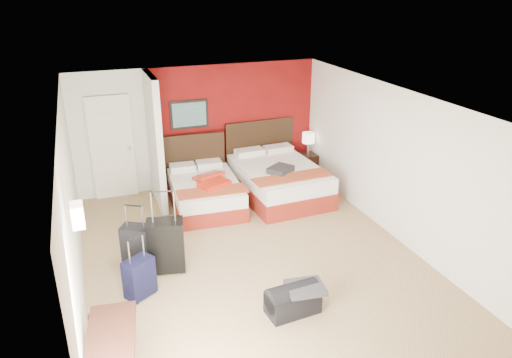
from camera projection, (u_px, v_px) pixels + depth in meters
name	position (u px, v px, depth m)	size (l,w,h in m)	color
ground	(253.00, 259.00, 7.57)	(6.50, 6.50, 0.00)	tan
room_walls	(142.00, 165.00, 7.87)	(5.02, 6.52, 2.50)	silver
red_accent_panel	(234.00, 124.00, 10.13)	(3.50, 0.04, 2.50)	maroon
partition_wall	(155.00, 141.00, 9.03)	(0.12, 1.20, 2.50)	silver
entry_door	(112.00, 148.00, 9.39)	(0.82, 0.06, 2.05)	silver
bed_left	(205.00, 194.00, 9.22)	(1.24, 1.77, 0.53)	white
bed_right	(279.00, 181.00, 9.67)	(1.48, 2.12, 0.64)	white
red_suitcase_open	(211.00, 180.00, 9.04)	(0.54, 0.75, 0.09)	red
jacket_bundle	(281.00, 170.00, 9.23)	(0.45, 0.36, 0.11)	#333338
nightstand	(307.00, 165.00, 10.65)	(0.37, 0.37, 0.51)	black
table_lamp	(308.00, 144.00, 10.46)	(0.27, 0.27, 0.49)	white
suitcase_black	(166.00, 247.00, 7.14)	(0.53, 0.33, 0.79)	black
suitcase_charcoal	(138.00, 247.00, 7.29)	(0.43, 0.27, 0.64)	black
suitcase_navy	(140.00, 279.00, 6.58)	(0.40, 0.24, 0.56)	black
duffel_bag	(293.00, 301.00, 6.31)	(0.68, 0.36, 0.35)	black
jacket_draped	(305.00, 288.00, 6.23)	(0.48, 0.41, 0.06)	#333337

